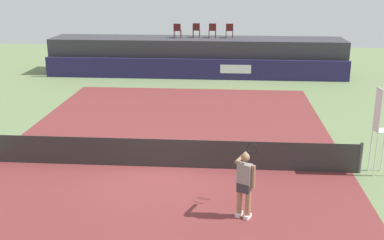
{
  "coord_description": "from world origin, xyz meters",
  "views": [
    {
      "loc": [
        2.03,
        -14.34,
        6.05
      ],
      "look_at": [
        0.74,
        2.0,
        1.0
      ],
      "focal_mm": 44.79,
      "sensor_mm": 36.0,
      "label": 1
    }
  ],
  "objects_px": {
    "spectator_chair_left": "(196,29)",
    "spectator_chair_right": "(229,30)",
    "umpire_chair": "(379,125)",
    "spectator_chair_far_left": "(177,30)",
    "net_post_far": "(360,158)",
    "tennis_player": "(245,182)",
    "spectator_chair_center": "(212,30)"
  },
  "relations": [
    {
      "from": "spectator_chair_left",
      "to": "spectator_chair_right",
      "type": "height_order",
      "value": "same"
    },
    {
      "from": "umpire_chair",
      "to": "spectator_chair_far_left",
      "type": "bearing_deg",
      "value": 117.24
    },
    {
      "from": "spectator_chair_left",
      "to": "umpire_chair",
      "type": "distance_m",
      "value": 16.95
    },
    {
      "from": "umpire_chair",
      "to": "net_post_far",
      "type": "bearing_deg",
      "value": 178.31
    },
    {
      "from": "net_post_far",
      "to": "tennis_player",
      "type": "distance_m",
      "value": 4.88
    },
    {
      "from": "spectator_chair_far_left",
      "to": "net_post_far",
      "type": "relative_size",
      "value": 0.89
    },
    {
      "from": "umpire_chair",
      "to": "spectator_chair_left",
      "type": "bearing_deg",
      "value": 113.31
    },
    {
      "from": "spectator_chair_far_left",
      "to": "spectator_chair_center",
      "type": "relative_size",
      "value": 1.0
    },
    {
      "from": "spectator_chair_far_left",
      "to": "spectator_chair_right",
      "type": "height_order",
      "value": "same"
    },
    {
      "from": "net_post_far",
      "to": "tennis_player",
      "type": "height_order",
      "value": "tennis_player"
    },
    {
      "from": "spectator_chair_left",
      "to": "tennis_player",
      "type": "distance_m",
      "value": 18.9
    },
    {
      "from": "spectator_chair_center",
      "to": "spectator_chair_right",
      "type": "xyz_separation_m",
      "value": [
        1.05,
        0.0,
        0.0
      ]
    },
    {
      "from": "net_post_far",
      "to": "umpire_chair",
      "type": "bearing_deg",
      "value": -1.69
    },
    {
      "from": "tennis_player",
      "to": "spectator_chair_center",
      "type": "bearing_deg",
      "value": 94.74
    },
    {
      "from": "spectator_chair_left",
      "to": "net_post_far",
      "type": "distance_m",
      "value": 16.87
    },
    {
      "from": "spectator_chair_right",
      "to": "spectator_chair_left",
      "type": "bearing_deg",
      "value": 178.67
    },
    {
      "from": "umpire_chair",
      "to": "net_post_far",
      "type": "height_order",
      "value": "umpire_chair"
    },
    {
      "from": "spectator_chair_left",
      "to": "tennis_player",
      "type": "relative_size",
      "value": 0.5
    },
    {
      "from": "spectator_chair_far_left",
      "to": "spectator_chair_center",
      "type": "xyz_separation_m",
      "value": [
        2.14,
        0.26,
        0.0
      ]
    },
    {
      "from": "umpire_chair",
      "to": "net_post_far",
      "type": "distance_m",
      "value": 1.17
    },
    {
      "from": "spectator_chair_right",
      "to": "net_post_far",
      "type": "relative_size",
      "value": 0.89
    },
    {
      "from": "umpire_chair",
      "to": "net_post_far",
      "type": "xyz_separation_m",
      "value": [
        -0.44,
        0.01,
        -1.09
      ]
    },
    {
      "from": "spectator_chair_center",
      "to": "tennis_player",
      "type": "xyz_separation_m",
      "value": [
        1.54,
        -18.6,
        -1.73
      ]
    },
    {
      "from": "spectator_chair_left",
      "to": "umpire_chair",
      "type": "height_order",
      "value": "spectator_chair_left"
    },
    {
      "from": "spectator_chair_center",
      "to": "spectator_chair_right",
      "type": "bearing_deg",
      "value": 0.25
    },
    {
      "from": "tennis_player",
      "to": "spectator_chair_far_left",
      "type": "bearing_deg",
      "value": 101.35
    },
    {
      "from": "spectator_chair_far_left",
      "to": "spectator_chair_left",
      "type": "distance_m",
      "value": 1.18
    },
    {
      "from": "spectator_chair_left",
      "to": "spectator_chair_right",
      "type": "xyz_separation_m",
      "value": [
        2.05,
        -0.05,
        0.0
      ]
    },
    {
      "from": "spectator_chair_right",
      "to": "tennis_player",
      "type": "relative_size",
      "value": 0.5
    },
    {
      "from": "umpire_chair",
      "to": "spectator_chair_right",
      "type": "bearing_deg",
      "value": 106.69
    },
    {
      "from": "net_post_far",
      "to": "tennis_player",
      "type": "xyz_separation_m",
      "value": [
        -3.71,
        -3.14,
        0.46
      ]
    },
    {
      "from": "spectator_chair_center",
      "to": "net_post_far",
      "type": "bearing_deg",
      "value": -71.25
    }
  ]
}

